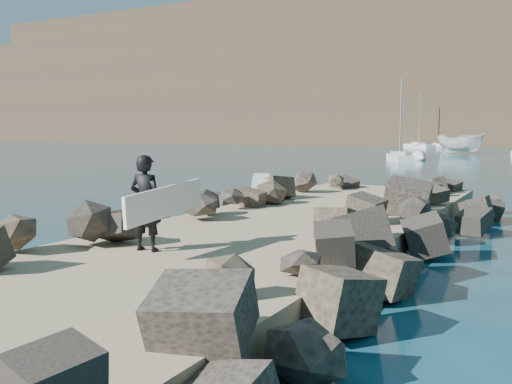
{
  "coord_description": "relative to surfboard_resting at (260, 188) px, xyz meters",
  "views": [
    {
      "loc": [
        6.09,
        -12.19,
        2.86
      ],
      "look_at": [
        0.0,
        -1.0,
        1.5
      ],
      "focal_mm": 40.0,
      "sensor_mm": 36.0,
      "label": 1
    }
  ],
  "objects": [
    {
      "name": "ground",
      "position": [
        2.59,
        -4.05,
        -1.04
      ],
      "size": [
        800.0,
        800.0,
        0.0
      ],
      "primitive_type": "plane",
      "color": "#0F384C",
      "rests_on": "ground"
    },
    {
      "name": "jetty",
      "position": [
        2.59,
        -6.05,
        -0.74
      ],
      "size": [
        6.0,
        26.0,
        0.6
      ],
      "primitive_type": "cube",
      "color": "#8C7759",
      "rests_on": "ground"
    },
    {
      "name": "riprap_left",
      "position": [
        -0.31,
        -5.55,
        -0.54
      ],
      "size": [
        2.6,
        22.0,
        1.0
      ],
      "primitive_type": "cube",
      "color": "black",
      "rests_on": "ground"
    },
    {
      "name": "riprap_right",
      "position": [
        5.49,
        -5.55,
        -0.54
      ],
      "size": [
        2.6,
        22.0,
        1.0
      ],
      "primitive_type": "cube",
      "color": "black",
      "rests_on": "ground"
    },
    {
      "name": "surfboard_resting",
      "position": [
        0.0,
        0.0,
        0.0
      ],
      "size": [
        1.47,
        2.24,
        0.07
      ],
      "primitive_type": "cube",
      "rotation": [
        0.0,
        0.0,
        0.45
      ],
      "color": "beige",
      "rests_on": "riprap_left"
    },
    {
      "name": "boat_imported",
      "position": [
        -3.23,
        60.23,
        0.26
      ],
      "size": [
        7.19,
        5.04,
        2.6
      ],
      "primitive_type": "imported",
      "rotation": [
        0.0,
        0.0,
        1.16
      ],
      "color": "silver",
      "rests_on": "ground"
    },
    {
      "name": "surfer_with_board",
      "position": [
        1.83,
        -7.88,
        0.48
      ],
      "size": [
        0.84,
        2.27,
        1.83
      ],
      "color": "black",
      "rests_on": "jetty"
    },
    {
      "name": "sailboat_a",
      "position": [
        -5.17,
        37.6,
        -0.69
      ],
      "size": [
        4.04,
        6.51,
        7.91
      ],
      "color": "silver",
      "rests_on": "ground"
    },
    {
      "name": "sailboat_e",
      "position": [
        -13.48,
        82.56,
        -0.69
      ],
      "size": [
        6.6,
        7.2,
        9.57
      ],
      "color": "silver",
      "rests_on": "ground"
    }
  ]
}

